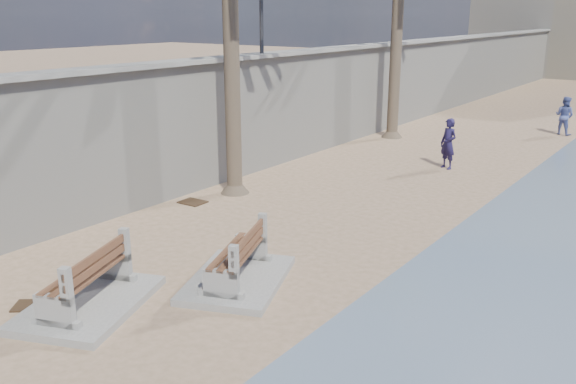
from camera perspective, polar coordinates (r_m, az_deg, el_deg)
The scene contains 8 objects.
seawall at distance 25.99m, azimuth 8.54°, elevation 9.52°, with size 0.45×70.00×3.50m, color gray.
wall_cap at distance 25.84m, azimuth 8.71°, elevation 13.49°, with size 0.80×70.00×0.12m, color gray.
bench_near at distance 11.28m, azimuth -4.77°, elevation -6.46°, with size 2.39×2.81×0.99m.
bench_far at distance 10.88m, azimuth -18.31°, elevation -8.10°, with size 2.47×2.91×1.03m.
person_a at distance 20.03m, azimuth 14.79°, elevation 4.73°, with size 0.67×0.45×1.85m, color #1A1438.
person_b at distance 27.33m, azimuth 24.47°, elevation 6.69°, with size 0.83×0.64×1.72m, color #465291.
debris_c at distance 16.24m, azimuth -8.91°, elevation -0.94°, with size 0.66×0.53×0.03m, color #382616.
debris_d at distance 11.44m, azimuth -22.94°, elevation -9.76°, with size 0.56×0.45×0.03m, color #382616.
Camera 1 is at (6.67, -2.92, 4.82)m, focal length 38.00 mm.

